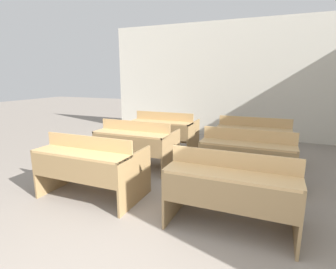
{
  "coord_description": "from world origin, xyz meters",
  "views": [
    {
      "loc": [
        1.09,
        -1.14,
        1.58
      ],
      "look_at": [
        -0.41,
        2.44,
        0.72
      ],
      "focal_mm": 28.0,
      "sensor_mm": 36.0,
      "label": 1
    }
  ],
  "objects_px": {
    "bench_second_left": "(136,143)",
    "bench_front_left": "(91,165)",
    "bench_second_right": "(247,155)",
    "bench_third_left": "(165,130)",
    "bench_third_right": "(253,137)",
    "bench_front_right": "(232,187)"
  },
  "relations": [
    {
      "from": "bench_second_left",
      "to": "bench_front_left",
      "type": "bearing_deg",
      "value": -89.1
    },
    {
      "from": "bench_front_left",
      "to": "bench_second_right",
      "type": "bearing_deg",
      "value": 33.85
    },
    {
      "from": "bench_third_left",
      "to": "bench_front_left",
      "type": "bearing_deg",
      "value": -89.88
    },
    {
      "from": "bench_front_left",
      "to": "bench_third_left",
      "type": "relative_size",
      "value": 1.0
    },
    {
      "from": "bench_second_right",
      "to": "bench_third_right",
      "type": "xyz_separation_m",
      "value": [
        -0.02,
        1.21,
        0.0
      ]
    },
    {
      "from": "bench_front_left",
      "to": "bench_second_left",
      "type": "xyz_separation_m",
      "value": [
        -0.02,
        1.24,
        0.0
      ]
    },
    {
      "from": "bench_front_right",
      "to": "bench_second_right",
      "type": "height_order",
      "value": "same"
    },
    {
      "from": "bench_front_left",
      "to": "bench_front_right",
      "type": "bearing_deg",
      "value": -0.26
    },
    {
      "from": "bench_third_right",
      "to": "bench_front_right",
      "type": "bearing_deg",
      "value": -90.04
    },
    {
      "from": "bench_front_left",
      "to": "bench_third_left",
      "type": "bearing_deg",
      "value": 90.12
    },
    {
      "from": "bench_third_left",
      "to": "bench_third_right",
      "type": "bearing_deg",
      "value": 0.24
    },
    {
      "from": "bench_front_right",
      "to": "bench_second_right",
      "type": "relative_size",
      "value": 1.0
    },
    {
      "from": "bench_second_left",
      "to": "bench_third_right",
      "type": "bearing_deg",
      "value": 33.35
    },
    {
      "from": "bench_second_left",
      "to": "bench_second_right",
      "type": "relative_size",
      "value": 1.0
    },
    {
      "from": "bench_second_right",
      "to": "bench_third_left",
      "type": "height_order",
      "value": "same"
    },
    {
      "from": "bench_front_right",
      "to": "bench_front_left",
      "type": "bearing_deg",
      "value": 179.74
    },
    {
      "from": "bench_front_right",
      "to": "bench_second_left",
      "type": "xyz_separation_m",
      "value": [
        -1.85,
        1.25,
        0.0
      ]
    },
    {
      "from": "bench_second_left",
      "to": "bench_second_right",
      "type": "xyz_separation_m",
      "value": [
        1.87,
        0.0,
        0.0
      ]
    },
    {
      "from": "bench_front_left",
      "to": "bench_third_right",
      "type": "bearing_deg",
      "value": 53.3
    },
    {
      "from": "bench_front_right",
      "to": "bench_third_right",
      "type": "relative_size",
      "value": 1.0
    },
    {
      "from": "bench_second_left",
      "to": "bench_third_right",
      "type": "relative_size",
      "value": 1.0
    },
    {
      "from": "bench_second_left",
      "to": "bench_second_right",
      "type": "bearing_deg",
      "value": 0.07
    }
  ]
}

